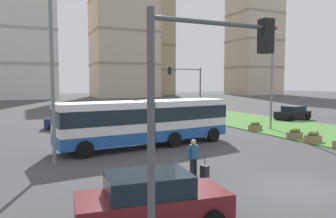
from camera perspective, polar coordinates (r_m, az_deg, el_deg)
The scene contains 19 objects.
ground_plane at distance 13.98m, azimuth 22.69°, elevation -13.04°, with size 260.00×260.00×0.00m, color #424244.
grass_median at distance 29.93m, azimuth 25.58°, elevation -3.75°, with size 10.00×70.00×0.08m, color #4C8438.
articulated_bus at distance 21.15m, azimuth -3.74°, elevation -2.19°, with size 12.03×4.27×3.00m.
car_navy_sedan at distance 31.06m, azimuth -17.13°, elevation -1.88°, with size 4.56×2.37×1.58m.
car_maroon_sedan at distance 9.69m, azimuth -2.87°, elevation -15.95°, with size 4.57×2.40×1.58m.
car_black_sedan at distance 38.98m, azimuth 21.29°, elevation -0.71°, with size 4.63×2.58×1.58m.
pedestrian_crossing at distance 14.08m, azimuth 4.54°, elevation -8.34°, with size 0.57×0.36×1.74m.
rolling_suitcase at distance 14.30m, azimuth 6.53°, elevation -11.00°, with size 0.31×0.40×0.97m.
flower_planter_2 at distance 24.62m, azimuth 24.37°, elevation -4.51°, with size 1.10×0.56×0.74m.
flower_planter_3 at distance 25.73m, azimuth 21.60°, elevation -4.05°, with size 1.10×0.56×0.74m.
flower_planter_4 at distance 29.00m, azimuth 15.21°, elevation -2.94°, with size 1.10×0.56×0.74m.
traffic_light_near_left at distance 6.93m, azimuth 5.20°, elevation 2.35°, with size 3.28×0.28×5.65m.
traffic_light_far_right at distance 35.17m, azimuth 3.82°, elevation 4.44°, with size 4.13×0.28×5.85m.
streetlight_left at distance 17.00m, azimuth -19.91°, elevation 7.37°, with size 0.70×0.28×9.22m.
streetlight_median at distance 30.15m, azimuth 17.97°, elevation 5.79°, with size 0.70×0.28×8.90m.
apartment_tower_westcentre at distance 99.48m, azimuth -25.64°, elevation 17.01°, with size 20.02×19.96×52.50m.
apartment_tower_centre at distance 100.02m, azimuth -7.87°, elevation 13.02°, with size 18.61×14.73×37.66m.
apartment_tower_eastcentre at distance 118.79m, azimuth -3.68°, elevation 12.87°, with size 14.88×16.87×42.43m.
apartment_tower_east at distance 124.06m, azimuth 15.07°, elevation 13.54°, with size 16.02×14.65×47.48m.
Camera 1 is at (-9.84, -9.03, 4.15)m, focal length 34.34 mm.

